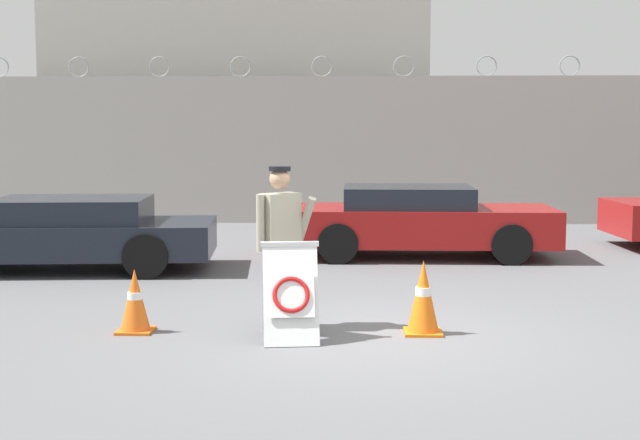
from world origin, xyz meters
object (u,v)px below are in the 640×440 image
(traffic_cone_near, at_px, (423,297))
(traffic_cone_mid, at_px, (135,301))
(barricade_sign, at_px, (290,291))
(security_guard, at_px, (280,238))
(parked_car_front_coupe, at_px, (60,233))
(parked_car_rear_sedan, at_px, (418,220))

(traffic_cone_near, height_order, traffic_cone_mid, traffic_cone_near)
(barricade_sign, relative_size, security_guard, 0.58)
(security_guard, distance_m, traffic_cone_near, 1.68)
(security_guard, bearing_deg, traffic_cone_near, -52.90)
(barricade_sign, bearing_deg, parked_car_front_coupe, 124.86)
(barricade_sign, distance_m, traffic_cone_near, 1.43)
(security_guard, bearing_deg, parked_car_rear_sedan, 27.30)
(traffic_cone_mid, bearing_deg, traffic_cone_near, 0.62)
(barricade_sign, relative_size, traffic_cone_mid, 1.48)
(barricade_sign, bearing_deg, traffic_cone_mid, 165.11)
(traffic_cone_mid, bearing_deg, security_guard, 10.96)
(security_guard, bearing_deg, barricade_sign, -118.38)
(barricade_sign, height_order, parked_car_rear_sedan, parked_car_rear_sedan)
(traffic_cone_near, bearing_deg, traffic_cone_mid, -179.38)
(traffic_cone_near, distance_m, parked_car_rear_sedan, 5.68)
(traffic_cone_near, distance_m, traffic_cone_mid, 3.09)
(parked_car_front_coupe, bearing_deg, traffic_cone_mid, 113.14)
(security_guard, relative_size, parked_car_rear_sedan, 0.40)
(barricade_sign, relative_size, parked_car_front_coupe, 0.21)
(security_guard, height_order, parked_car_rear_sedan, security_guard)
(security_guard, distance_m, parked_car_rear_sedan, 5.74)
(barricade_sign, bearing_deg, parked_car_rear_sedan, 66.73)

